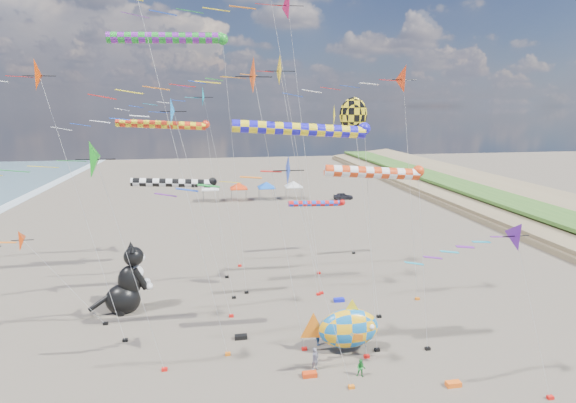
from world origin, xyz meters
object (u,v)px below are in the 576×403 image
(child_green, at_px, (361,368))
(parked_car, at_px, (343,196))
(person_adult, at_px, (315,359))
(cat_inflatable, at_px, (126,278))
(child_blue, at_px, (318,339))
(fish_inflatable, at_px, (348,328))

(child_green, relative_size, parked_car, 0.33)
(person_adult, bearing_deg, cat_inflatable, 108.69)
(cat_inflatable, bearing_deg, child_green, -53.75)
(cat_inflatable, distance_m, person_adult, 17.37)
(person_adult, height_order, child_blue, person_adult)
(person_adult, bearing_deg, fish_inflatable, 1.33)
(child_blue, bearing_deg, fish_inflatable, -68.72)
(parked_car, bearing_deg, child_green, 168.82)
(fish_inflatable, xyz_separation_m, parked_car, (14.57, 50.18, -1.12))
(child_green, bearing_deg, child_blue, 137.24)
(fish_inflatable, height_order, person_adult, fish_inflatable)
(person_adult, xyz_separation_m, child_blue, (0.90, 2.93, -0.30))
(child_blue, relative_size, parked_car, 0.26)
(fish_inflatable, bearing_deg, child_blue, 147.59)
(child_green, bearing_deg, person_adult, 179.60)
(child_green, xyz_separation_m, child_blue, (-1.76, 4.16, -0.12))
(cat_inflatable, distance_m, child_blue, 16.52)
(cat_inflatable, bearing_deg, person_adult, -55.85)
(child_green, bearing_deg, parked_car, 98.91)
(fish_inflatable, bearing_deg, parked_car, 73.82)
(fish_inflatable, xyz_separation_m, child_green, (-0.04, -3.01, -1.15))
(child_green, xyz_separation_m, parked_car, (14.60, 53.20, 0.03))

